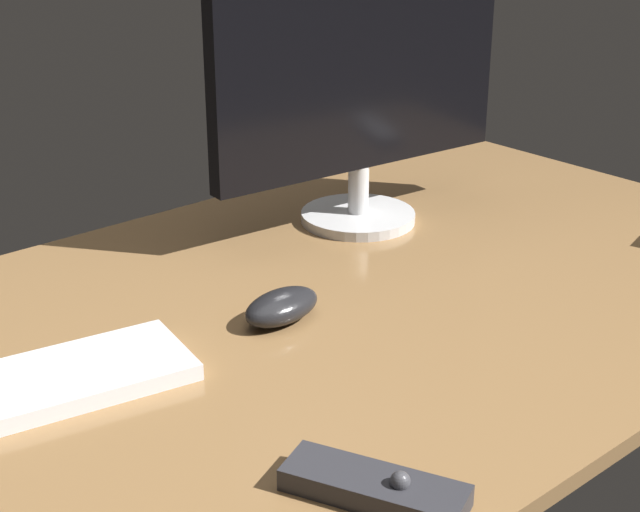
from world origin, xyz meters
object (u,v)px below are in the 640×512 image
object	(u,v)px
keyboard	(26,389)
media_remote	(375,488)
computer_mouse	(284,308)
monitor	(360,64)

from	to	relation	value
keyboard	media_remote	world-z (taller)	media_remote
keyboard	media_remote	bearing A→B (deg)	-56.61
keyboard	computer_mouse	bearing A→B (deg)	2.64
keyboard	computer_mouse	distance (cm)	31.55
media_remote	keyboard	bearing A→B (deg)	179.16
computer_mouse	monitor	bearing A→B (deg)	27.06
media_remote	computer_mouse	bearing A→B (deg)	129.84
monitor	keyboard	size ratio (longest dim) A/B	1.42
computer_mouse	media_remote	bearing A→B (deg)	-121.49
monitor	media_remote	xyz separation A→B (cm)	(-46.17, -51.10, -23.07)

